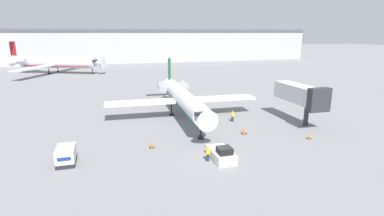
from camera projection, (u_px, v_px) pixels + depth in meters
ground_plane at (219, 160)px, 32.98m from camera, size 600.00×600.00×0.00m
terminal_building at (129, 46)px, 142.95m from camera, size 180.00×16.80×15.32m
airplane_main at (182, 97)px, 49.61m from camera, size 25.21×28.12×9.03m
pushback_tug at (221, 154)px, 33.03m from camera, size 2.16×4.25×1.77m
luggage_cart at (66, 155)px, 32.00m from camera, size 1.89×3.12×1.83m
worker_near_tug at (208, 153)px, 32.65m from camera, size 0.40×0.24×1.68m
worker_by_wing at (233, 116)px, 47.25m from camera, size 0.40×0.24×1.75m
traffic_cone_left at (152, 145)px, 36.58m from camera, size 0.61×0.61×0.76m
traffic_cone_right at (244, 131)px, 41.64m from camera, size 0.72×0.72×0.82m
traffic_cone_mid at (309, 137)px, 39.69m from camera, size 0.58×0.58×0.60m
airplane_parked_far_left at (55, 62)px, 103.29m from camera, size 33.84×36.43×10.97m
jet_bridge at (301, 95)px, 45.97m from camera, size 3.20×10.24×6.19m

